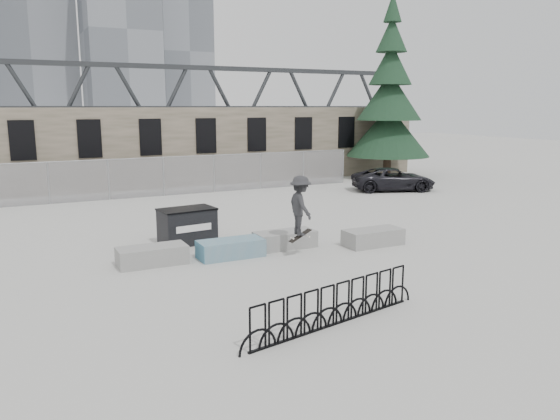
{
  "coord_description": "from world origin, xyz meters",
  "views": [
    {
      "loc": [
        -7.1,
        -15.2,
        4.57
      ],
      "look_at": [
        0.56,
        0.16,
        1.3
      ],
      "focal_mm": 35.0,
      "sensor_mm": 36.0,
      "label": 1
    }
  ],
  "objects_px": {
    "dumpster": "(187,226)",
    "suv": "(393,179)",
    "spruce_tree": "(389,107)",
    "planter_far_left": "(152,255)",
    "planter_center_right": "(285,239)",
    "bike_rack": "(335,305)",
    "planter_offset": "(373,237)",
    "planter_center_left": "(231,248)",
    "skateboarder": "(300,206)"
  },
  "relations": [
    {
      "from": "skateboarder",
      "to": "dumpster",
      "type": "bearing_deg",
      "value": 44.2
    },
    {
      "from": "planter_center_right",
      "to": "bike_rack",
      "type": "height_order",
      "value": "bike_rack"
    },
    {
      "from": "suv",
      "to": "dumpster",
      "type": "bearing_deg",
      "value": 135.39
    },
    {
      "from": "suv",
      "to": "planter_center_right",
      "type": "bearing_deg",
      "value": 147.75
    },
    {
      "from": "planter_center_left",
      "to": "planter_center_right",
      "type": "xyz_separation_m",
      "value": [
        2.02,
        0.28,
        0.0
      ]
    },
    {
      "from": "planter_center_right",
      "to": "planter_offset",
      "type": "bearing_deg",
      "value": -20.47
    },
    {
      "from": "dumpster",
      "to": "spruce_tree",
      "type": "height_order",
      "value": "spruce_tree"
    },
    {
      "from": "planter_far_left",
      "to": "planter_center_right",
      "type": "distance_m",
      "value": 4.37
    },
    {
      "from": "planter_center_left",
      "to": "dumpster",
      "type": "relative_size",
      "value": 1.03
    },
    {
      "from": "spruce_tree",
      "to": "suv",
      "type": "height_order",
      "value": "spruce_tree"
    },
    {
      "from": "dumpster",
      "to": "suv",
      "type": "xyz_separation_m",
      "value": [
        13.64,
        6.34,
        0.02
      ]
    },
    {
      "from": "planter_center_left",
      "to": "planter_offset",
      "type": "distance_m",
      "value": 4.86
    },
    {
      "from": "planter_far_left",
      "to": "bike_rack",
      "type": "distance_m",
      "value": 6.67
    },
    {
      "from": "planter_center_right",
      "to": "dumpster",
      "type": "height_order",
      "value": "dumpster"
    },
    {
      "from": "planter_center_left",
      "to": "planter_offset",
      "type": "bearing_deg",
      "value": -8.96
    },
    {
      "from": "planter_center_left",
      "to": "skateboarder",
      "type": "relative_size",
      "value": 0.99
    },
    {
      "from": "spruce_tree",
      "to": "skateboarder",
      "type": "relative_size",
      "value": 5.67
    },
    {
      "from": "bike_rack",
      "to": "spruce_tree",
      "type": "distance_m",
      "value": 25.41
    },
    {
      "from": "planter_far_left",
      "to": "planter_offset",
      "type": "distance_m",
      "value": 7.22
    },
    {
      "from": "planter_center_right",
      "to": "spruce_tree",
      "type": "height_order",
      "value": "spruce_tree"
    },
    {
      "from": "planter_center_left",
      "to": "suv",
      "type": "bearing_deg",
      "value": 33.6
    },
    {
      "from": "dumpster",
      "to": "spruce_tree",
      "type": "bearing_deg",
      "value": 26.73
    },
    {
      "from": "suv",
      "to": "spruce_tree",
      "type": "bearing_deg",
      "value": -13.42
    },
    {
      "from": "planter_center_left",
      "to": "planter_offset",
      "type": "relative_size",
      "value": 1.0
    },
    {
      "from": "planter_offset",
      "to": "dumpster",
      "type": "distance_m",
      "value": 6.26
    },
    {
      "from": "spruce_tree",
      "to": "planter_center_left",
      "type": "bearing_deg",
      "value": -140.48
    },
    {
      "from": "planter_center_left",
      "to": "planter_center_right",
      "type": "distance_m",
      "value": 2.04
    },
    {
      "from": "planter_offset",
      "to": "bike_rack",
      "type": "height_order",
      "value": "bike_rack"
    },
    {
      "from": "planter_center_left",
      "to": "suv",
      "type": "distance_m",
      "value": 15.58
    },
    {
      "from": "planter_center_left",
      "to": "suv",
      "type": "xyz_separation_m",
      "value": [
        12.98,
        8.62,
        0.33
      ]
    },
    {
      "from": "bike_rack",
      "to": "skateboarder",
      "type": "bearing_deg",
      "value": 69.17
    },
    {
      "from": "planter_center_right",
      "to": "suv",
      "type": "height_order",
      "value": "suv"
    },
    {
      "from": "planter_offset",
      "to": "dumpster",
      "type": "relative_size",
      "value": 1.03
    },
    {
      "from": "planter_far_left",
      "to": "spruce_tree",
      "type": "distance_m",
      "value": 22.99
    },
    {
      "from": "planter_far_left",
      "to": "planter_center_right",
      "type": "relative_size",
      "value": 1.0
    },
    {
      "from": "bike_rack",
      "to": "spruce_tree",
      "type": "xyz_separation_m",
      "value": [
        16.09,
        19.25,
        4.07
      ]
    },
    {
      "from": "planter_far_left",
      "to": "planter_offset",
      "type": "xyz_separation_m",
      "value": [
        7.15,
        -1.04,
        0.0
      ]
    },
    {
      "from": "dumpster",
      "to": "spruce_tree",
      "type": "xyz_separation_m",
      "value": [
        16.79,
        11.02,
        3.9
      ]
    },
    {
      "from": "dumpster",
      "to": "planter_offset",
      "type": "bearing_deg",
      "value": -35.62
    },
    {
      "from": "planter_offset",
      "to": "bike_rack",
      "type": "relative_size",
      "value": 0.41
    },
    {
      "from": "planter_far_left",
      "to": "dumpster",
      "type": "bearing_deg",
      "value": 49.95
    },
    {
      "from": "planter_far_left",
      "to": "skateboarder",
      "type": "xyz_separation_m",
      "value": [
        4.32,
        -1.13,
        1.3
      ]
    },
    {
      "from": "planter_offset",
      "to": "spruce_tree",
      "type": "height_order",
      "value": "spruce_tree"
    },
    {
      "from": "planter_center_left",
      "to": "dumpster",
      "type": "xyz_separation_m",
      "value": [
        -0.67,
        2.28,
        0.31
      ]
    },
    {
      "from": "spruce_tree",
      "to": "planter_center_right",
      "type": "bearing_deg",
      "value": -137.28
    },
    {
      "from": "planter_center_right",
      "to": "planter_offset",
      "type": "xyz_separation_m",
      "value": [
        2.78,
        -1.04,
        0.0
      ]
    },
    {
      "from": "planter_center_left",
      "to": "planter_center_right",
      "type": "bearing_deg",
      "value": 7.89
    },
    {
      "from": "planter_far_left",
      "to": "planter_center_left",
      "type": "height_order",
      "value": "same"
    },
    {
      "from": "planter_center_left",
      "to": "planter_far_left",
      "type": "bearing_deg",
      "value": 173.24
    },
    {
      "from": "planter_far_left",
      "to": "suv",
      "type": "height_order",
      "value": "suv"
    }
  ]
}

